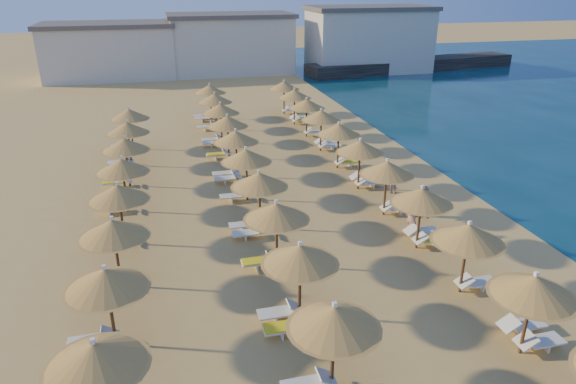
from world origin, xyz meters
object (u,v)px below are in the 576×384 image
object	(u,v)px
parasol_row_east	(373,158)
parasol_row_west	(252,168)
beachgoer_c	(393,179)
beachgoer_b	(425,202)
beachgoer_a	(412,216)
jetty	(413,65)

from	to	relation	value
parasol_row_east	parasol_row_west	bearing A→B (deg)	180.00
parasol_row_west	beachgoer_c	world-z (taller)	parasol_row_west
parasol_row_east	beachgoer_b	world-z (taller)	parasol_row_east
beachgoer_a	parasol_row_west	bearing A→B (deg)	-131.78
jetty	beachgoer_c	size ratio (longest dim) A/B	18.48
parasol_row_west	beachgoer_a	bearing A→B (deg)	-30.64
jetty	beachgoer_c	xyz separation A→B (m)	(-20.38, -37.93, 0.06)
parasol_row_east	beachgoer_a	bearing A→B (deg)	-84.56
parasol_row_east	parasol_row_west	world-z (taller)	same
parasol_row_east	beachgoer_c	world-z (taller)	parasol_row_east
jetty	parasol_row_west	size ratio (longest dim) A/B	0.70
beachgoer_a	jetty	bearing A→B (deg)	142.00
beachgoer_a	beachgoer_c	xyz separation A→B (m)	(1.33, 4.94, -0.13)
jetty	beachgoer_b	xyz separation A→B (m)	(-20.26, -41.41, 0.11)
parasol_row_east	beachgoer_a	distance (m)	4.44
beachgoer_c	jetty	bearing A→B (deg)	85.82
parasol_row_east	beachgoer_b	size ratio (longest dim) A/B	25.23
parasol_row_west	beachgoer_b	size ratio (longest dim) A/B	25.23
parasol_row_west	beachgoer_a	size ratio (longest dim) A/B	23.00
beachgoer_a	beachgoer_c	size ratio (longest dim) A/B	1.16
parasol_row_east	beachgoer_b	distance (m)	3.65
parasol_row_east	beachgoer_a	size ratio (longest dim) A/B	23.00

